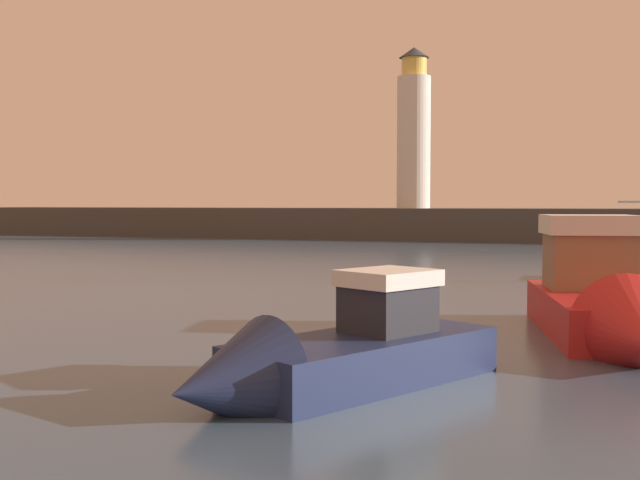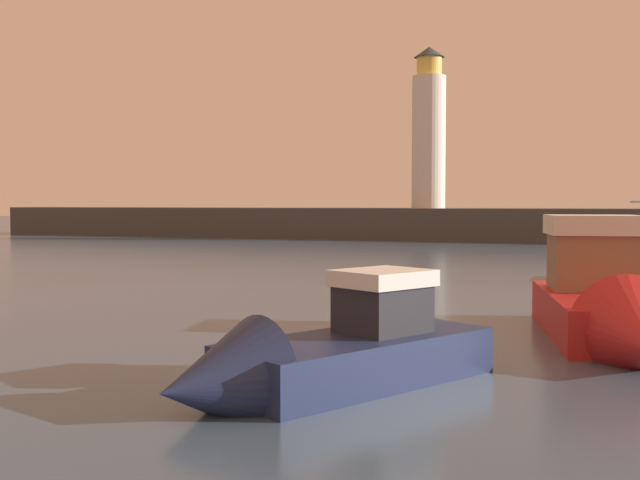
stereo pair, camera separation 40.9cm
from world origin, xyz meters
TOP-DOWN VIEW (x-y plane):
  - ground_plane at (0.00, 27.78)m, footprint 220.00×220.00m
  - breakwater at (0.00, 55.56)m, footprint 88.33×5.09m
  - lighthouse at (-7.03, 55.56)m, footprint 2.52×2.52m
  - motorboat_2 at (5.22, 14.24)m, footprint 3.43×7.34m
  - motorboat_3 at (0.96, 8.50)m, footprint 4.35×5.92m

SIDE VIEW (x-z plane):
  - ground_plane at x=0.00m, z-range 0.00..0.00m
  - motorboat_3 at x=0.96m, z-range -0.60..1.60m
  - motorboat_2 at x=5.22m, z-range -0.83..2.30m
  - breakwater at x=0.00m, z-range 0.00..2.38m
  - lighthouse at x=-7.03m, z-range 2.06..14.18m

